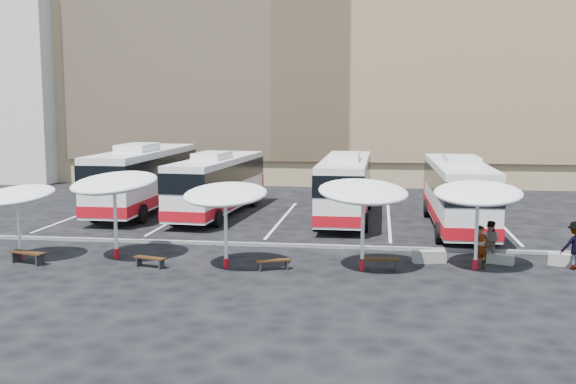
# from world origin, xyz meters

# --- Properties ---
(ground) EXTENTS (120.00, 120.00, 0.00)m
(ground) POSITION_xyz_m (0.00, 0.00, 0.00)
(ground) COLOR black
(ground) RESTS_ON ground
(sandstone_building) EXTENTS (42.00, 18.25, 29.60)m
(sandstone_building) POSITION_xyz_m (0.00, 31.87, 12.63)
(sandstone_building) COLOR tan
(sandstone_building) RESTS_ON ground
(apartment_block) EXTENTS (14.00, 14.00, 18.00)m
(apartment_block) POSITION_xyz_m (-28.00, 28.00, 9.00)
(apartment_block) COLOR silver
(apartment_block) RESTS_ON ground
(curb_divider) EXTENTS (34.00, 0.25, 0.15)m
(curb_divider) POSITION_xyz_m (0.00, 0.50, 0.07)
(curb_divider) COLOR black
(curb_divider) RESTS_ON ground
(bay_lines) EXTENTS (24.15, 12.00, 0.01)m
(bay_lines) POSITION_xyz_m (0.00, 8.00, 0.01)
(bay_lines) COLOR white
(bay_lines) RESTS_ON ground
(bus_0) EXTENTS (3.13, 13.08, 4.15)m
(bus_0) POSITION_xyz_m (-8.73, 9.78, 2.12)
(bus_0) COLOR white
(bus_0) RESTS_ON ground
(bus_1) EXTENTS (3.43, 11.98, 3.75)m
(bus_1) POSITION_xyz_m (-3.95, 8.88, 1.92)
(bus_1) COLOR white
(bus_1) RESTS_ON ground
(bus_2) EXTENTS (2.88, 12.05, 3.82)m
(bus_2) POSITION_xyz_m (3.52, 8.56, 1.95)
(bus_2) COLOR white
(bus_2) RESTS_ON ground
(bus_3) EXTENTS (2.95, 12.27, 3.89)m
(bus_3) POSITION_xyz_m (9.48, 6.21, 1.99)
(bus_3) COLOR white
(bus_3) RESTS_ON ground
(sunshade_0) EXTENTS (3.99, 4.01, 3.20)m
(sunshade_0) POSITION_xyz_m (-9.44, -3.53, 2.72)
(sunshade_0) COLOR white
(sunshade_0) RESTS_ON ground
(sunshade_1) EXTENTS (4.74, 4.76, 3.77)m
(sunshade_1) POSITION_xyz_m (-5.52, -2.79, 3.20)
(sunshade_1) COLOR white
(sunshade_1) RESTS_ON ground
(sunshade_2) EXTENTS (3.76, 3.79, 3.47)m
(sunshade_2) POSITION_xyz_m (-0.55, -3.79, 2.95)
(sunshade_2) COLOR white
(sunshade_2) RESTS_ON ground
(sunshade_3) EXTENTS (4.52, 4.55, 3.65)m
(sunshade_3) POSITION_xyz_m (4.82, -3.46, 3.10)
(sunshade_3) COLOR white
(sunshade_3) RESTS_ON ground
(sunshade_4) EXTENTS (3.83, 3.87, 3.56)m
(sunshade_4) POSITION_xyz_m (9.24, -2.70, 3.03)
(sunshade_4) COLOR white
(sunshade_4) RESTS_ON ground
(wood_bench_0) EXTENTS (1.70, 0.92, 0.51)m
(wood_bench_0) POSITION_xyz_m (-8.73, -4.21, 0.39)
(wood_bench_0) COLOR black
(wood_bench_0) RESTS_ON ground
(wood_bench_1) EXTENTS (1.40, 0.73, 0.42)m
(wood_bench_1) POSITION_xyz_m (-3.58, -4.10, 0.32)
(wood_bench_1) COLOR black
(wood_bench_1) RESTS_ON ground
(wood_bench_2) EXTENTS (1.39, 0.83, 0.41)m
(wood_bench_2) POSITION_xyz_m (1.34, -3.86, 0.32)
(wood_bench_2) COLOR black
(wood_bench_2) RESTS_ON ground
(wood_bench_3) EXTENTS (1.55, 0.48, 0.47)m
(wood_bench_3) POSITION_xyz_m (5.51, -3.31, 0.36)
(wood_bench_3) COLOR black
(wood_bench_3) RESTS_ON ground
(conc_bench_0) EXTENTS (1.40, 0.74, 0.50)m
(conc_bench_0) POSITION_xyz_m (7.51, -1.75, 0.25)
(conc_bench_0) COLOR gray
(conc_bench_0) RESTS_ON ground
(conc_bench_1) EXTENTS (1.12, 0.70, 0.40)m
(conc_bench_1) POSITION_xyz_m (10.38, -1.60, 0.20)
(conc_bench_1) COLOR gray
(conc_bench_1) RESTS_ON ground
(conc_bench_2) EXTENTS (1.39, 0.94, 0.50)m
(conc_bench_2) POSITION_xyz_m (12.94, -1.64, 0.25)
(conc_bench_2) COLOR gray
(conc_bench_2) RESTS_ON ground
(passenger_0) EXTENTS (0.73, 0.61, 1.72)m
(passenger_0) POSITION_xyz_m (9.45, -2.46, 0.86)
(passenger_0) COLOR black
(passenger_0) RESTS_ON ground
(passenger_1) EXTENTS (0.99, 0.87, 1.73)m
(passenger_1) POSITION_xyz_m (9.98, -1.30, 0.87)
(passenger_1) COLOR black
(passenger_1) RESTS_ON ground
(passenger_3) EXTENTS (1.37, 0.98, 1.92)m
(passenger_3) POSITION_xyz_m (13.13, -2.12, 0.96)
(passenger_3) COLOR black
(passenger_3) RESTS_ON ground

